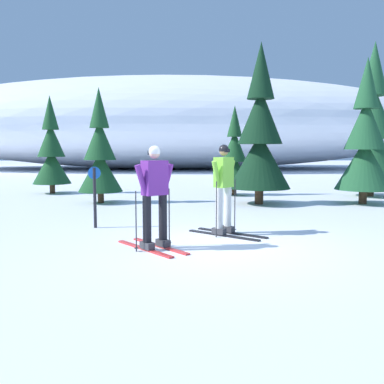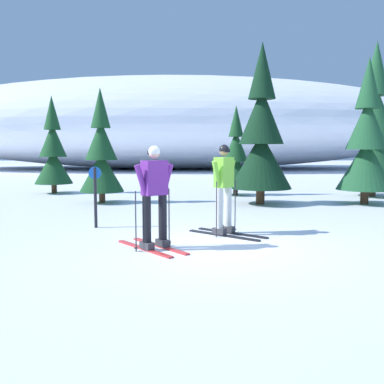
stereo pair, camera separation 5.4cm
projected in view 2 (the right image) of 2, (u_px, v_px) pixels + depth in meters
name	position (u px, v px, depth m)	size (l,w,h in m)	color
ground_plane	(218.00, 248.00, 7.72)	(120.00, 120.00, 0.00)	white
skier_purple_jacket	(154.00, 195.00, 7.53)	(1.36, 1.55, 1.82)	red
skier_lime_jacket	(224.00, 188.00, 8.85)	(1.58, 1.39, 1.86)	black
pine_tree_far_left	(53.00, 153.00, 17.14)	(1.50, 1.50, 3.87)	#47301E
pine_tree_left	(101.00, 155.00, 14.05)	(1.45, 1.45, 3.75)	#47301E
pine_tree_center_left	(236.00, 158.00, 16.43)	(1.32, 1.32, 3.41)	#47301E
pine_tree_center_right	(261.00, 137.00, 13.66)	(1.97, 1.97, 5.10)	#47301E
pine_tree_right	(367.00, 143.00, 13.67)	(1.79, 1.79, 4.64)	#47301E
pine_tree_far_right	(374.00, 132.00, 15.89)	(2.19, 2.19, 5.68)	#47301E
snow_ridge_background	(174.00, 124.00, 38.78)	(48.88, 19.15, 8.06)	white
trail_marker_post	(95.00, 193.00, 9.64)	(0.28, 0.07, 1.37)	black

